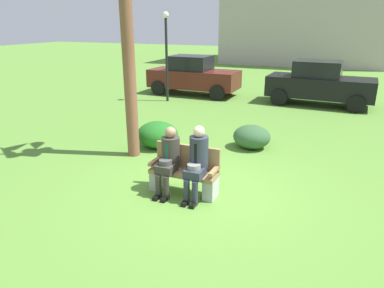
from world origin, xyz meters
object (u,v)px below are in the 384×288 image
at_px(shrub_mid_lawn, 252,137).
at_px(parked_car_far, 319,83).
at_px(seated_man_right, 197,159).
at_px(parked_car_near, 193,76).
at_px(seated_man_left, 169,157).
at_px(street_lamp, 166,47).
at_px(shrub_near_bench, 158,135).
at_px(park_bench, 185,173).

relative_size(shrub_mid_lawn, parked_car_far, 0.24).
height_order(seated_man_right, parked_car_near, parked_car_near).
relative_size(seated_man_left, parked_car_near, 0.32).
bearing_deg(shrub_mid_lawn, street_lamp, 136.85).
bearing_deg(street_lamp, shrub_near_bench, -66.00).
distance_m(park_bench, seated_man_right, 0.48).
height_order(shrub_mid_lawn, street_lamp, street_lamp).
relative_size(shrub_near_bench, shrub_mid_lawn, 1.13).
relative_size(seated_man_left, shrub_mid_lawn, 1.33).
height_order(parked_car_far, street_lamp, street_lamp).
bearing_deg(shrub_mid_lawn, park_bench, -101.08).
relative_size(seated_man_left, street_lamp, 0.37).
distance_m(shrub_near_bench, parked_car_far, 7.58).
xyz_separation_m(shrub_mid_lawn, street_lamp, (-4.52, 4.24, 1.82)).
height_order(shrub_mid_lawn, parked_car_near, parked_car_near).
bearing_deg(seated_man_right, street_lamp, 120.22).
relative_size(parked_car_near, street_lamp, 1.14).
bearing_deg(shrub_mid_lawn, seated_man_right, -95.21).
distance_m(parked_car_far, street_lamp, 6.06).
bearing_deg(seated_man_left, shrub_mid_lawn, 74.56).
xyz_separation_m(park_bench, shrub_near_bench, (-1.67, 2.05, -0.06)).
distance_m(seated_man_left, parked_car_far, 9.14).
height_order(seated_man_right, shrub_mid_lawn, seated_man_right).
distance_m(seated_man_left, shrub_mid_lawn, 3.19).
bearing_deg(parked_car_far, seated_man_left, -102.74).
distance_m(park_bench, parked_car_far, 8.97).
relative_size(shrub_near_bench, street_lamp, 0.31).
bearing_deg(shrub_near_bench, parked_car_near, 105.15).
bearing_deg(seated_man_left, parked_car_far, 77.26).
bearing_deg(park_bench, seated_man_left, -154.91).
bearing_deg(shrub_mid_lawn, parked_car_near, 124.70).
bearing_deg(shrub_mid_lawn, seated_man_left, -105.44).
bearing_deg(street_lamp, parked_car_far, 15.95).
xyz_separation_m(shrub_near_bench, shrub_mid_lawn, (2.24, 0.88, -0.04)).
distance_m(park_bench, street_lamp, 8.36).
xyz_separation_m(seated_man_left, parked_car_far, (2.02, 8.92, 0.13)).
height_order(park_bench, seated_man_left, seated_man_left).
height_order(seated_man_left, street_lamp, street_lamp).
relative_size(parked_car_far, street_lamp, 1.16).
distance_m(shrub_mid_lawn, street_lamp, 6.46).
xyz_separation_m(shrub_near_bench, street_lamp, (-2.28, 5.12, 1.78)).
height_order(park_bench, seated_man_right, seated_man_right).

